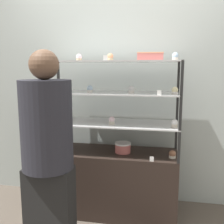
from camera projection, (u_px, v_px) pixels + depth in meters
name	position (u px, v px, depth m)	size (l,w,h in m)	color
ground_plane	(112.00, 211.00, 2.75)	(20.00, 20.00, 0.00)	brown
back_wall	(118.00, 85.00, 2.90)	(8.00, 0.05, 2.60)	#A8B2AD
display_base	(112.00, 182.00, 2.69)	(1.30, 0.47, 0.65)	black
display_riser_lower	(112.00, 124.00, 2.59)	(1.30, 0.47, 0.30)	black
display_riser_middle	(112.00, 94.00, 2.54)	(1.30, 0.47, 0.30)	black
display_riser_upper	(112.00, 63.00, 2.49)	(1.30, 0.47, 0.30)	black
layer_cake_centerpiece	(123.00, 148.00, 2.60)	(0.16, 0.16, 0.10)	#C66660
sheet_cake_frosted	(151.00, 57.00, 2.39)	(0.23, 0.18, 0.07)	#C66660
cupcake_0	(53.00, 147.00, 2.66)	(0.07, 0.07, 0.07)	#CCB28C
cupcake_1	(172.00, 154.00, 2.44)	(0.07, 0.07, 0.07)	beige
price_tag_0	(152.00, 159.00, 2.35)	(0.04, 0.00, 0.04)	white
cupcake_2	(52.00, 118.00, 2.61)	(0.06, 0.06, 0.07)	#CCB28C
cupcake_3	(112.00, 120.00, 2.51)	(0.06, 0.06, 0.07)	beige
cupcake_4	(175.00, 123.00, 2.37)	(0.06, 0.06, 0.07)	beige
price_tag_1	(67.00, 123.00, 2.45)	(0.04, 0.00, 0.04)	white
cupcake_5	(53.00, 89.00, 2.58)	(0.06, 0.06, 0.07)	white
cupcake_6	(90.00, 89.00, 2.53)	(0.06, 0.06, 0.07)	white
cupcake_7	(131.00, 90.00, 2.46)	(0.06, 0.06, 0.07)	white
cupcake_8	(175.00, 91.00, 2.33)	(0.06, 0.06, 0.07)	white
price_tag_2	(159.00, 93.00, 2.25)	(0.04, 0.00, 0.04)	white
cupcake_9	(48.00, 58.00, 2.51)	(0.06, 0.06, 0.07)	#CCB28C
cupcake_10	(79.00, 58.00, 2.49)	(0.06, 0.06, 0.07)	#CCB28C
cupcake_11	(110.00, 57.00, 2.41)	(0.06, 0.06, 0.07)	#CCB28C
cupcake_12	(175.00, 56.00, 2.26)	(0.06, 0.06, 0.07)	beige
price_tag_3	(105.00, 58.00, 2.28)	(0.04, 0.00, 0.04)	white
customer_figure	(48.00, 153.00, 1.93)	(0.38, 0.38, 1.61)	black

